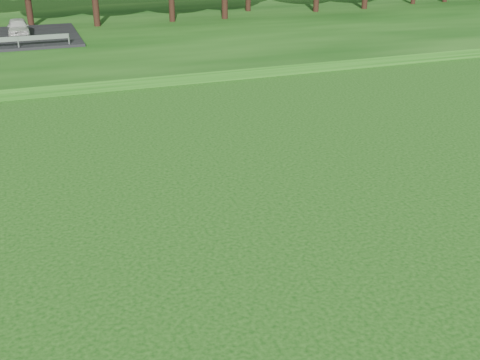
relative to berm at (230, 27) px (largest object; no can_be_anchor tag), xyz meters
name	(u,v)px	position (x,y,z in m)	size (l,w,h in m)	color
berm	(230,27)	(0.00, 0.00, 0.00)	(130.00, 30.00, 0.60)	#0E3C0B
walking_path	(306,69)	(0.00, -14.00, -0.28)	(130.00, 1.60, 0.04)	gray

